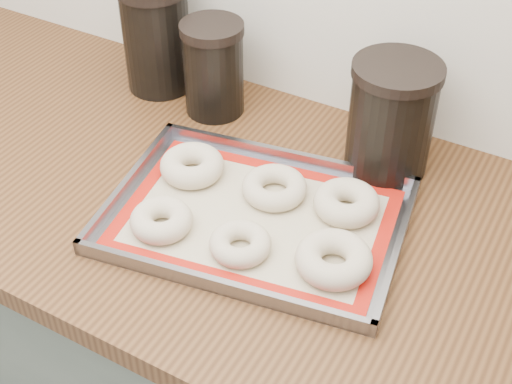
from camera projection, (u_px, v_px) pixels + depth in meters
The scene contains 13 objects.
cabinet at pixel (239, 368), 1.48m from camera, with size 3.00×0.65×0.86m, color #5E6A5D.
countertop at pixel (234, 206), 1.19m from camera, with size 3.06×0.68×0.04m, color brown.
baking_tray at pixel (256, 218), 1.13m from camera, with size 0.51×0.40×0.03m.
baking_mat at pixel (256, 219), 1.13m from camera, with size 0.46×0.36×0.00m.
bagel_front_left at pixel (161, 220), 1.10m from camera, with size 0.10×0.10×0.04m, color beige.
bagel_front_mid at pixel (240, 244), 1.06m from camera, with size 0.09×0.09×0.03m, color beige.
bagel_front_right at pixel (334, 259), 1.03m from camera, with size 0.11×0.11×0.04m, color beige.
bagel_back_left at pixel (192, 166), 1.20m from camera, with size 0.11×0.11×0.04m, color beige.
bagel_back_mid at pixel (274, 187), 1.16m from camera, with size 0.11×0.11×0.03m, color beige.
bagel_back_right at pixel (347, 203), 1.13m from camera, with size 0.11×0.11×0.04m, color beige.
canister_left at pixel (156, 36), 1.37m from camera, with size 0.14×0.14×0.22m.
canister_mid at pixel (213, 68), 1.32m from camera, with size 0.12×0.12×0.18m.
canister_right at pixel (391, 118), 1.17m from camera, with size 0.15×0.15×0.20m.
Camera 1 is at (0.47, 0.92, 1.67)m, focal length 50.00 mm.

